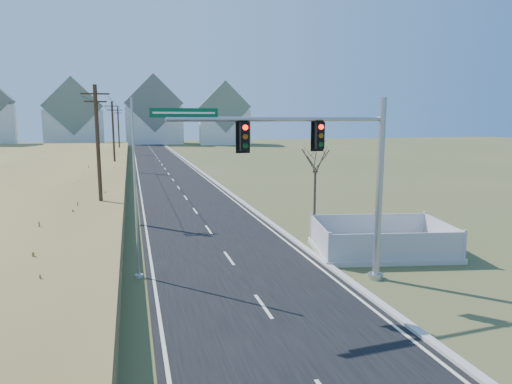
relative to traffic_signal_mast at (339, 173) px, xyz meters
name	(u,v)px	position (x,y,z in m)	size (l,w,h in m)	color
ground	(250,288)	(-3.62, 0.44, -4.65)	(260.00, 260.00, 0.00)	#485127
road	(163,166)	(-3.62, 50.44, -4.62)	(8.00, 180.00, 0.06)	black
curb	(192,165)	(0.53, 50.44, -4.56)	(0.30, 180.00, 0.18)	#B2AFA8
utility_pole_near	(98,151)	(-10.12, 15.44, 0.03)	(1.80, 0.26, 9.00)	#422D1E
utility_pole_mid	(113,135)	(-10.12, 45.44, 0.03)	(1.80, 0.26, 9.00)	#422D1E
utility_pole_far	(119,130)	(-10.12, 75.44, 0.03)	(1.80, 0.26, 9.00)	#422D1E
condo_nnw	(74,118)	(-21.62, 108.44, 2.28)	(14.93, 11.17, 17.03)	white
condo_n	(154,116)	(-1.62, 112.44, 2.96)	(15.27, 10.20, 18.54)	white
condo_ne	(224,119)	(16.38, 104.44, 2.19)	(14.12, 10.51, 16.52)	white
traffic_signal_mast	(339,173)	(0.00, 0.00, 0.00)	(9.60, 0.96, 7.65)	#9EA0A5
fence_enclosure	(381,247)	(4.18, 3.56, -4.36)	(7.52, 5.82, 1.55)	#B7B5AD
open_sign	(391,253)	(4.07, 2.44, -4.36)	(0.45, 0.16, 0.56)	white
flagpole	(136,208)	(-7.92, 2.91, -1.60)	(0.34, 0.34, 7.65)	#B7B5AD
bare_tree	(315,159)	(3.38, 10.53, -0.39)	(2.00, 2.00, 5.29)	#4C3F33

